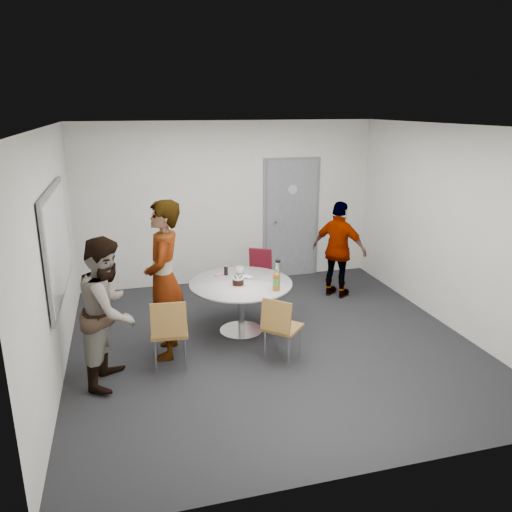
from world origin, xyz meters
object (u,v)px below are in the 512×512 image
object	(u,v)px
chair_far	(259,269)
table	(243,289)
chair_near_left	(169,328)
chair_near_right	(280,324)
person_right	(339,250)
person_main	(164,280)
whiteboard	(57,243)
person_left	(109,311)
door	(291,219)

from	to	relation	value
chair_far	table	bearing A→B (deg)	94.64
chair_near_left	chair_near_right	xyz separation A→B (m)	(1.26, -0.15, -0.04)
person_right	person_main	bearing A→B (deg)	72.48
chair_near_right	person_main	world-z (taller)	person_main
whiteboard	chair_near_left	world-z (taller)	whiteboard
chair_near_right	whiteboard	bearing A→B (deg)	-152.42
chair_near_left	chair_far	size ratio (longest dim) A/B	1.09
whiteboard	chair_near_left	size ratio (longest dim) A/B	2.20
chair_near_right	person_left	size ratio (longest dim) A/B	0.50
chair_near_left	person_left	bearing A→B (deg)	-170.99
whiteboard	chair_near_left	bearing A→B (deg)	-26.13
door	table	bearing A→B (deg)	-123.67
table	chair_near_left	world-z (taller)	table
door	table	size ratio (longest dim) A/B	1.57
chair_near_left	chair_far	xyz separation A→B (m)	(1.57, 1.89, -0.05)
whiteboard	person_main	distance (m)	1.26
chair_near_left	person_right	bearing A→B (deg)	36.15
whiteboard	person_main	size ratio (longest dim) A/B	1.00
table	chair_far	world-z (taller)	table
table	chair_near_right	xyz separation A→B (m)	(0.22, -0.92, -0.12)
whiteboard	chair_far	distance (m)	3.17
person_main	person_right	size ratio (longest dim) A/B	1.25
chair_near_left	door	bearing A→B (deg)	55.11
whiteboard	person_left	bearing A→B (deg)	-49.60
table	chair_near_left	size ratio (longest dim) A/B	1.56
table	person_left	distance (m)	1.87
chair_far	person_left	xyz separation A→B (m)	(-2.20, -1.93, 0.34)
chair_far	person_left	size ratio (longest dim) A/B	0.48
chair_far	person_left	bearing A→B (deg)	71.28
whiteboard	person_left	size ratio (longest dim) A/B	1.16
chair_near_right	chair_far	size ratio (longest dim) A/B	1.02
chair_far	door	bearing A→B (deg)	-101.61
door	person_main	bearing A→B (deg)	-134.82
whiteboard	table	world-z (taller)	whiteboard
chair_near_right	person_left	distance (m)	1.93
chair_near_right	chair_far	bearing A→B (deg)	125.45
table	person_left	xyz separation A→B (m)	(-1.67, -0.81, 0.21)
table	person_main	xyz separation A→B (m)	(-1.04, -0.36, 0.35)
door	chair_near_right	bearing A→B (deg)	-111.12
chair_near_left	chair_near_right	world-z (taller)	chair_near_left
chair_far	whiteboard	bearing A→B (deg)	56.17
door	person_left	size ratio (longest dim) A/B	1.30
whiteboard	table	bearing A→B (deg)	5.56
table	chair_near_right	bearing A→B (deg)	-76.43
person_main	person_left	xyz separation A→B (m)	(-0.64, -0.45, -0.14)
door	chair_far	distance (m)	1.39
person_main	person_right	bearing A→B (deg)	125.13
chair_near_left	person_right	xyz separation A→B (m)	(2.80, 1.66, 0.24)
chair_near_left	table	bearing A→B (deg)	42.17
door	whiteboard	size ratio (longest dim) A/B	1.12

